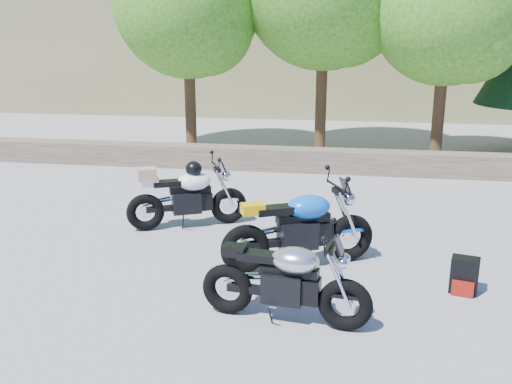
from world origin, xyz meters
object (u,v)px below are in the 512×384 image
(white_bike, at_px, (187,195))
(backpack, at_px, (464,276))
(blue_bike, at_px, (300,229))
(silver_bike, at_px, (286,282))

(white_bike, bearing_deg, backpack, -49.08)
(white_bike, height_order, backpack, white_bike)
(blue_bike, height_order, backpack, blue_bike)
(white_bike, relative_size, blue_bike, 0.91)
(white_bike, relative_size, backpack, 4.16)
(silver_bike, relative_size, white_bike, 1.04)
(white_bike, distance_m, blue_bike, 2.32)
(silver_bike, relative_size, backpack, 4.31)
(silver_bike, bearing_deg, white_bike, 131.44)
(silver_bike, xyz_separation_m, backpack, (2.03, 1.05, -0.25))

